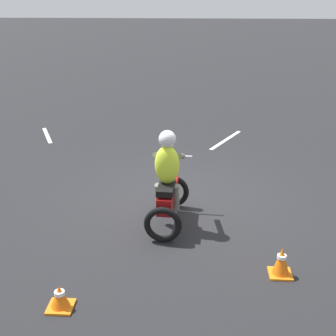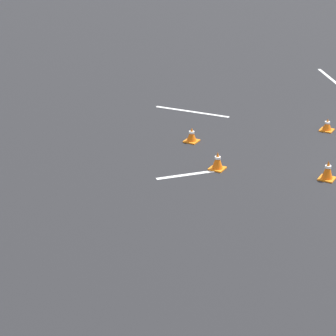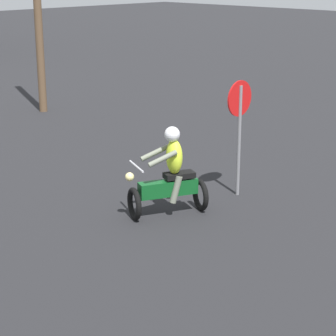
% 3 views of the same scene
% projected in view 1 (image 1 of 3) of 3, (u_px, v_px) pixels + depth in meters
% --- Properties ---
extents(ground_plane, '(120.00, 120.00, 0.00)m').
position_uv_depth(ground_plane, '(181.00, 198.00, 8.93)').
color(ground_plane, black).
extents(motorcycle_rider_foreground, '(1.53, 0.73, 1.66)m').
position_uv_depth(motorcycle_rider_foreground, '(168.00, 184.00, 7.69)').
color(motorcycle_rider_foreground, black).
rests_on(motorcycle_rider_foreground, ground).
extents(traffic_cone_near_left, '(0.32, 0.32, 0.43)m').
position_uv_depth(traffic_cone_near_left, '(281.00, 262.00, 6.45)').
color(traffic_cone_near_left, orange).
rests_on(traffic_cone_near_left, ground).
extents(traffic_cone_far_right, '(0.32, 0.32, 0.32)m').
position_uv_depth(traffic_cone_far_right, '(60.00, 297.00, 5.79)').
color(traffic_cone_far_right, orange).
rests_on(traffic_cone_far_right, ground).
extents(lane_stripe_nw, '(1.72, 0.92, 0.01)m').
position_uv_depth(lane_stripe_nw, '(226.00, 140.00, 12.37)').
color(lane_stripe_nw, silver).
rests_on(lane_stripe_nw, ground).
extents(lane_stripe_sw, '(1.41, 0.69, 0.01)m').
position_uv_depth(lane_stripe_sw, '(47.00, 135.00, 12.76)').
color(lane_stripe_sw, silver).
rests_on(lane_stripe_sw, ground).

